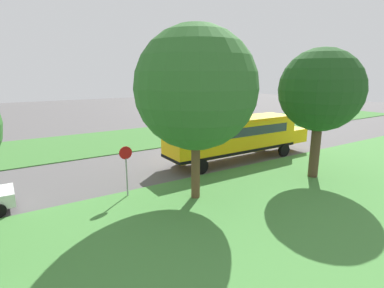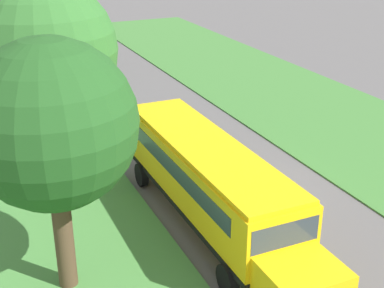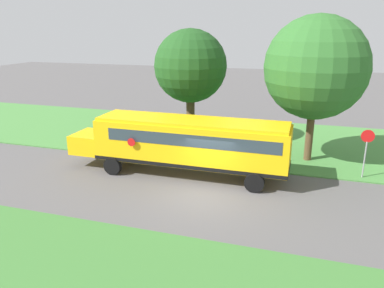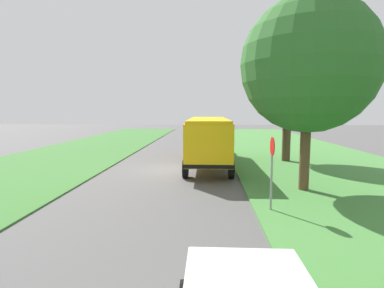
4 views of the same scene
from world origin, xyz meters
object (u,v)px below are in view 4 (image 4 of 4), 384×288
Objects in this scene: oak_tree_roadside_mid at (311,67)px; stop_sign at (272,165)px; school_bus at (208,137)px; oak_tree_beside_bus at (288,84)px.

oak_tree_roadside_mid is 3.16× the size of stop_sign.
oak_tree_beside_bus is at bearing -163.75° from school_bus.
oak_tree_roadside_mid is at bearing 124.50° from school_bus.
school_bus is 1.44× the size of oak_tree_roadside_mid.
oak_tree_beside_bus reaches higher than school_bus.
school_bus is at bearing -55.50° from oak_tree_roadside_mid.
oak_tree_beside_bus is at bearing -106.97° from stop_sign.
stop_sign is (3.34, 10.95, -3.81)m from oak_tree_beside_bus.
oak_tree_beside_bus is at bearing -98.06° from oak_tree_roadside_mid.
stop_sign is (2.19, 2.84, -3.83)m from oak_tree_roadside_mid.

